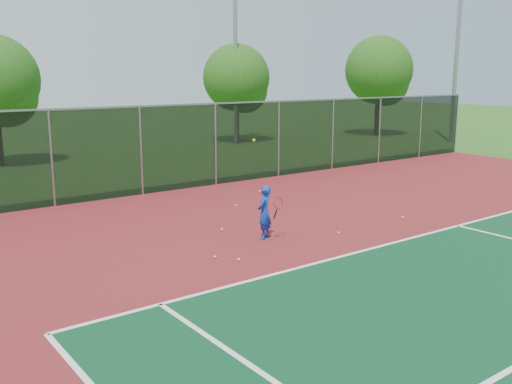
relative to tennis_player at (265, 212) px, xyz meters
The scene contains 14 objects.
court_apron 4.41m from the tennis_player, 47.83° to the right, with size 30.00×20.00×0.02m, color maroon.
fence_back 7.43m from the tennis_player, 66.64° to the left, with size 30.00×0.06×3.03m.
tennis_player is the anchor object (origin of this frame).
practice_ball_0 4.50m from the tennis_player, 10.22° to the right, with size 0.07×0.07×0.07m, color #C8DF19.
practice_ball_1 2.07m from the tennis_player, 161.89° to the right, with size 0.07×0.07×0.07m, color #C8DF19.
practice_ball_2 1.99m from the tennis_player, 145.26° to the right, with size 0.07×0.07×0.07m, color #C8DF19.
practice_ball_3 5.72m from the tennis_player, 54.05° to the left, with size 0.07×0.07×0.07m, color #C8DF19.
practice_ball_4 2.06m from the tennis_player, 26.01° to the right, with size 0.07×0.07×0.07m, color #C8DF19.
practice_ball_5 1.45m from the tennis_player, 112.08° to the left, with size 0.07×0.07×0.07m, color #C8DF19.
practice_ball_6 3.62m from the tennis_player, 66.95° to the left, with size 0.07×0.07×0.07m, color #C8DF19.
floodlight_n 20.91m from the tennis_player, 57.25° to the left, with size 0.90×0.40×12.62m.
floodlight_ne 24.73m from the tennis_player, 23.96° to the left, with size 0.90×0.40×12.62m.
tree_back_mid 21.22m from the tennis_player, 56.67° to the left, with size 4.00×4.00×5.87m.
tree_back_right 26.38m from the tennis_player, 35.24° to the left, with size 4.48×4.48×6.57m.
Camera 1 is at (-11.36, -5.69, 4.06)m, focal length 40.00 mm.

